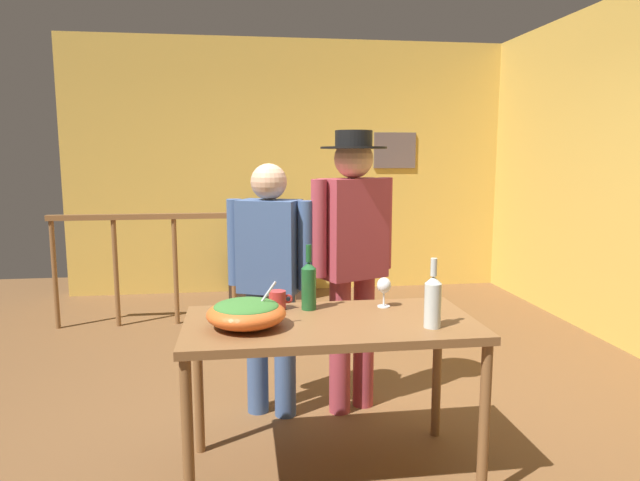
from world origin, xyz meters
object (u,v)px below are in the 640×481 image
object	(u,v)px
wine_bottle_green	(309,284)
person_standing_right	(353,246)
serving_table	(330,337)
flat_screen_tv	(269,232)
salad_bowl	(246,312)
wine_bottle_clear	(433,300)
framed_picture	(395,150)
person_standing_left	(270,272)
tv_console	(269,275)
mug_red	(278,300)
wine_glass	(384,287)
stair_railing	(220,254)

from	to	relation	value
wine_bottle_green	person_standing_right	world-z (taller)	person_standing_right
serving_table	wine_bottle_green	xyz separation A→B (m)	(-0.08, 0.21, 0.22)
flat_screen_tv	salad_bowl	world-z (taller)	salad_bowl
serving_table	wine_bottle_green	bearing A→B (deg)	110.74
flat_screen_tv	wine_bottle_clear	world-z (taller)	wine_bottle_clear
framed_picture	person_standing_left	distance (m)	3.69
tv_console	wine_bottle_green	xyz separation A→B (m)	(0.03, -3.44, 0.68)
mug_red	person_standing_left	xyz separation A→B (m)	(-0.01, 0.49, 0.05)
wine_glass	flat_screen_tv	bearing A→B (deg)	97.10
flat_screen_tv	person_standing_right	bearing A→B (deg)	-82.87
framed_picture	person_standing_left	bearing A→B (deg)	-116.91
flat_screen_tv	wine_bottle_green	bearing A→B (deg)	-89.43
stair_railing	person_standing_left	world-z (taller)	person_standing_left
flat_screen_tv	wine_glass	distance (m)	3.45
stair_railing	person_standing_right	world-z (taller)	person_standing_right
wine_glass	tv_console	bearing A→B (deg)	97.04
salad_bowl	wine_glass	xyz separation A→B (m)	(0.71, 0.25, 0.04)
framed_picture	mug_red	xyz separation A→B (m)	(-1.62, -3.71, -0.79)
framed_picture	tv_console	distance (m)	2.06
salad_bowl	wine_bottle_clear	distance (m)	0.85
salad_bowl	wine_bottle_green	world-z (taller)	wine_bottle_green
flat_screen_tv	salad_bowl	size ratio (longest dim) A/B	1.48
tv_console	wine_bottle_clear	size ratio (longest dim) A/B	2.79
flat_screen_tv	serving_table	world-z (taller)	flat_screen_tv
wine_bottle_clear	person_standing_left	world-z (taller)	person_standing_left
person_standing_left	person_standing_right	xyz separation A→B (m)	(0.50, -0.00, 0.14)
wine_bottle_clear	person_standing_right	xyz separation A→B (m)	(-0.20, 0.89, 0.11)
mug_red	person_standing_right	size ratio (longest dim) A/B	0.07
framed_picture	wine_glass	size ratio (longest dim) A/B	3.18
stair_railing	framed_picture	bearing A→B (deg)	31.27
wine_bottle_clear	person_standing_right	world-z (taller)	person_standing_right
serving_table	tv_console	bearing A→B (deg)	91.77
flat_screen_tv	wine_bottle_clear	xyz separation A→B (m)	(0.56, -3.80, 0.18)
serving_table	person_standing_left	xyz separation A→B (m)	(-0.25, 0.72, 0.18)
flat_screen_tv	salad_bowl	distance (m)	3.69
wine_glass	mug_red	bearing A→B (deg)	176.76
wine_glass	person_standing_left	bearing A→B (deg)	137.34
salad_bowl	mug_red	xyz separation A→B (m)	(0.16, 0.29, -0.02)
stair_railing	salad_bowl	distance (m)	2.80
serving_table	person_standing_right	world-z (taller)	person_standing_right
framed_picture	stair_railing	world-z (taller)	framed_picture
stair_railing	person_standing_left	xyz separation A→B (m)	(0.37, -2.01, 0.23)
wine_bottle_clear	tv_console	bearing A→B (deg)	98.29
serving_table	person_standing_left	size ratio (longest dim) A/B	0.91
tv_console	flat_screen_tv	world-z (taller)	flat_screen_tv
serving_table	person_standing_left	distance (m)	0.78
framed_picture	wine_bottle_green	bearing A→B (deg)	-111.41
salad_bowl	stair_railing	bearing A→B (deg)	94.46
wine_bottle_green	stair_railing	bearing A→B (deg)	102.04
stair_railing	tv_console	world-z (taller)	stair_railing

